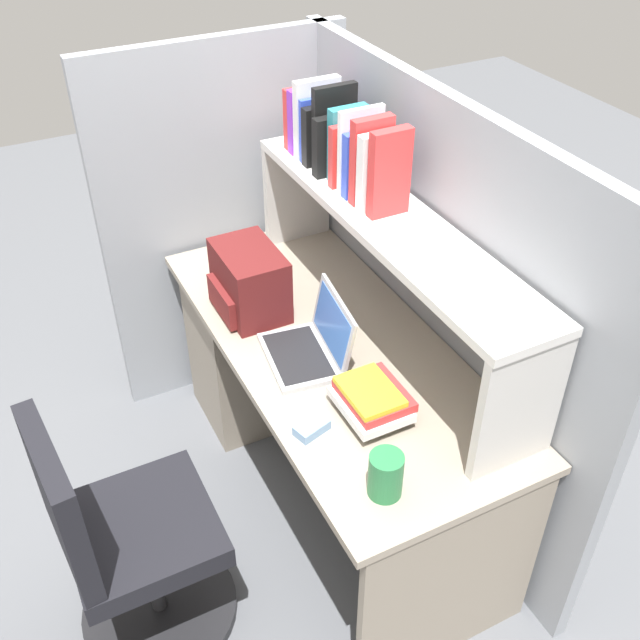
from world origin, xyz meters
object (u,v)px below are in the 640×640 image
laptop (312,345)px  paper_cup (236,265)px  backpack (248,282)px  office_chair (128,549)px  snack_canister (386,475)px  computer_mouse (312,428)px

laptop → paper_cup: laptop is taller
backpack → paper_cup: 0.25m
laptop → office_chair: size_ratio=0.37×
backpack → snack_canister: (0.95, 0.00, -0.05)m
computer_mouse → office_chair: bearing=-115.9°
paper_cup → snack_canister: snack_canister is taller
computer_mouse → paper_cup: size_ratio=1.23×
paper_cup → office_chair: bearing=-41.5°
backpack → paper_cup: bearing=170.1°
snack_canister → paper_cup: bearing=178.2°
backpack → office_chair: bearing=-49.9°
laptop → backpack: 0.36m
laptop → computer_mouse: size_ratio=3.28×
computer_mouse → snack_canister: bearing=-1.5°
paper_cup → snack_canister: bearing=-1.8°
backpack → snack_canister: backpack is taller
backpack → office_chair: (0.56, -0.66, -0.46)m
backpack → paper_cup: (-0.24, 0.04, -0.08)m
computer_mouse → laptop: bearing=137.1°
paper_cup → snack_canister: (1.19, -0.04, 0.03)m
backpack → computer_mouse: size_ratio=2.88×
laptop → office_chair: (0.21, -0.74, -0.39)m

